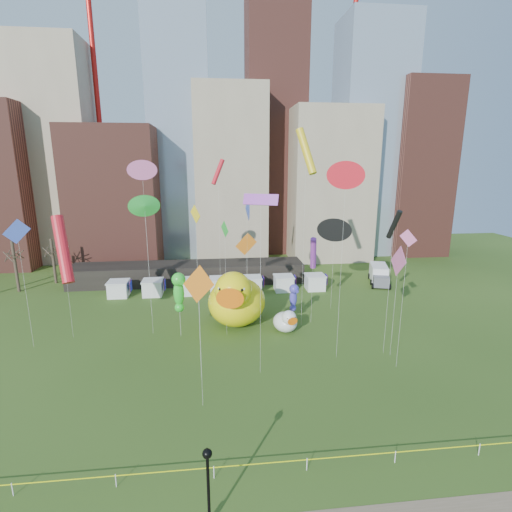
{
  "coord_description": "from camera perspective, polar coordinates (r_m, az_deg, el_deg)",
  "views": [
    {
      "loc": [
        0.41,
        -20.55,
        19.45
      ],
      "look_at": [
        3.78,
        10.03,
        12.0
      ],
      "focal_mm": 27.0,
      "sensor_mm": 36.0,
      "label": 1
    }
  ],
  "objects": [
    {
      "name": "kite_16",
      "position": [
        36.98,
        13.19,
        11.55
      ],
      "size": [
        2.06,
        2.03,
        19.65
      ],
      "color": "silver",
      "rests_on": "ground"
    },
    {
      "name": "crane_right",
      "position": [
        93.97,
        15.0,
        30.18
      ],
      "size": [
        23.0,
        1.0,
        76.0
      ],
      "color": "red",
      "rests_on": "ground"
    },
    {
      "name": "lamppost",
      "position": [
        23.79,
        -7.12,
        -29.95
      ],
      "size": [
        0.53,
        0.53,
        5.06
      ],
      "color": "black",
      "rests_on": "footpath"
    },
    {
      "name": "ground",
      "position": [
        28.3,
        -6.23,
        -29.9
      ],
      "size": [
        160.0,
        160.0,
        0.0
      ],
      "primitive_type": "plane",
      "color": "#2C4916",
      "rests_on": "ground"
    },
    {
      "name": "kite_15",
      "position": [
        33.22,
        0.7,
        8.2
      ],
      "size": [
        3.01,
        1.66,
        16.89
      ],
      "color": "silver",
      "rests_on": "ground"
    },
    {
      "name": "kite_5",
      "position": [
        46.13,
        -1.35,
        7.1
      ],
      "size": [
        0.45,
        2.96,
        15.7
      ],
      "color": "silver",
      "rests_on": "ground"
    },
    {
      "name": "kite_11",
      "position": [
        43.73,
        -16.18,
        7.1
      ],
      "size": [
        2.26,
        1.21,
        16.08
      ],
      "color": "silver",
      "rests_on": "ground"
    },
    {
      "name": "caution_tape",
      "position": [
        27.83,
        -6.27,
        -28.89
      ],
      "size": [
        50.0,
        0.06,
        0.9
      ],
      "color": "white",
      "rests_on": "ground"
    },
    {
      "name": "bare_trees",
      "position": [
        70.04,
        -31.99,
        -1.23
      ],
      "size": [
        8.44,
        6.44,
        8.5
      ],
      "color": "#382B21",
      "rests_on": "ground"
    },
    {
      "name": "kite_4",
      "position": [
        44.24,
        7.45,
        15.11
      ],
      "size": [
        2.41,
        3.0,
        23.27
      ],
      "color": "silver",
      "rests_on": "ground"
    },
    {
      "name": "pavilion",
      "position": [
        65.19,
        -9.94,
        -2.49
      ],
      "size": [
        38.0,
        6.0,
        3.2
      ],
      "primitive_type": "cube",
      "color": "black",
      "rests_on": "ground"
    },
    {
      "name": "big_duck",
      "position": [
        46.95,
        -2.97,
        -6.42
      ],
      "size": [
        8.53,
        10.26,
        7.37
      ],
      "rotation": [
        0.0,
        0.0,
        -0.21
      ],
      "color": "#FFEA0D",
      "rests_on": "ground"
    },
    {
      "name": "kite_6",
      "position": [
        54.34,
        -1.47,
        1.71
      ],
      "size": [
        3.13,
        0.68,
        9.9
      ],
      "color": "silver",
      "rests_on": "ground"
    },
    {
      "name": "kite_10",
      "position": [
        39.82,
        19.78,
        4.38
      ],
      "size": [
        0.97,
        1.81,
        15.12
      ],
      "color": "silver",
      "rests_on": "ground"
    },
    {
      "name": "seahorse_green",
      "position": [
        44.0,
        -11.4,
        -4.84
      ],
      "size": [
        2.01,
        2.25,
        7.65
      ],
      "rotation": [
        0.0,
        0.0,
        0.38
      ],
      "color": "silver",
      "rests_on": "ground"
    },
    {
      "name": "crane_left",
      "position": [
        91.46,
        -22.81,
        30.13
      ],
      "size": [
        23.0,
        1.0,
        76.0
      ],
      "color": "red",
      "rests_on": "ground"
    },
    {
      "name": "skyline",
      "position": [
        81.66,
        -5.18,
        14.96
      ],
      "size": [
        101.0,
        23.0,
        68.0
      ],
      "color": "brown",
      "rests_on": "ground"
    },
    {
      "name": "kite_14",
      "position": [
        29.71,
        -8.53,
        -4.35
      ],
      "size": [
        2.44,
        1.95,
        12.01
      ],
      "color": "silver",
      "rests_on": "ground"
    },
    {
      "name": "kite_9",
      "position": [
        49.21,
        -16.53,
        12.08
      ],
      "size": [
        2.36,
        0.87,
        19.81
      ],
      "color": "silver",
      "rests_on": "ground"
    },
    {
      "name": "box_truck",
      "position": [
        66.99,
        17.75,
        -2.59
      ],
      "size": [
        4.37,
        7.31,
        2.93
      ],
      "rotation": [
        0.0,
        0.0,
        -0.29
      ],
      "color": "white",
      "rests_on": "ground"
    },
    {
      "name": "kite_2",
      "position": [
        51.6,
        11.55,
        3.82
      ],
      "size": [
        2.87,
        1.82,
        12.46
      ],
      "color": "silver",
      "rests_on": "ground"
    },
    {
      "name": "kite_3",
      "position": [
        42.21,
        -4.64,
        3.48
      ],
      "size": [
        0.74,
        1.67,
        13.35
      ],
      "color": "silver",
      "rests_on": "ground"
    },
    {
      "name": "kite_0",
      "position": [
        49.14,
        -5.66,
        12.24
      ],
      "size": [
        1.93,
        1.34,
        19.98
      ],
      "color": "silver",
      "rests_on": "ground"
    },
    {
      "name": "kite_8",
      "position": [
        46.7,
        -26.7,
        0.9
      ],
      "size": [
        3.1,
        4.39,
        14.01
      ],
      "color": "silver",
      "rests_on": "ground"
    },
    {
      "name": "kite_1",
      "position": [
        37.4,
        21.56,
        1.71
      ],
      "size": [
        1.08,
        1.23,
        13.67
      ],
      "color": "silver",
      "rests_on": "ground"
    },
    {
      "name": "kite_17",
      "position": [
        40.15,
        20.34,
        -0.84
      ],
      "size": [
        0.06,
        3.18,
        11.7
      ],
      "color": "silver",
      "rests_on": "ground"
    },
    {
      "name": "kite_13",
      "position": [
        45.83,
        -31.9,
        2.85
      ],
      "size": [
        2.34,
        1.04,
        14.0
      ],
      "color": "silver",
      "rests_on": "ground"
    },
    {
      "name": "small_duck",
      "position": [
        46.04,
        4.45,
        -9.59
      ],
      "size": [
        3.5,
        4.12,
        2.93
      ],
      "rotation": [
        0.0,
        0.0,
        0.25
      ],
      "color": "white",
      "rests_on": "ground"
    },
    {
      "name": "vendor_tents",
      "position": [
        59.45,
        -5.42,
        -4.42
      ],
      "size": [
        33.24,
        2.8,
        2.4
      ],
      "color": "white",
      "rests_on": "ground"
    },
    {
      "name": "kite_12",
      "position": [
        33.02,
        -8.93,
        4.88
      ],
      "size": [
        0.87,
        1.34,
        16.06
      ],
      "color": "silver",
      "rests_on": "ground"
    },
    {
      "name": "kite_7",
      "position": [
        46.63,
        8.48,
        0.4
      ],
      "size": [
        1.4,
        2.55,
        11.0
      ],
      "color": "silver",
      "rests_on": "ground"
    },
    {
      "name": "seahorse_purple",
      "position": [
        47.84,
        5.57,
        -5.85
      ],
      "size": [
        1.41,
        1.64,
        5.02
      ],
      "rotation": [
        0.0,
        0.0,
        0.22
      ],
      "color": "silver",
      "rests_on": "ground"
    }
  ]
}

